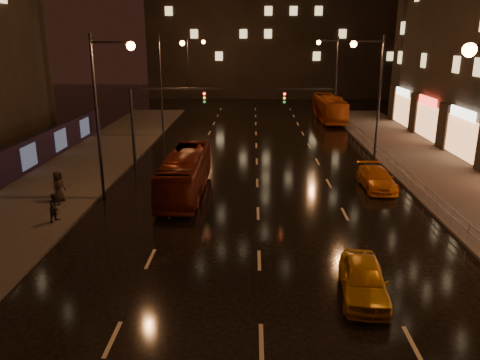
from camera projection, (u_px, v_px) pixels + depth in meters
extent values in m
plane|color=black|center=(257.00, 168.00, 36.62)|extent=(140.00, 140.00, 0.00)
cube|color=#38332D|center=(61.00, 184.00, 32.17)|extent=(7.00, 70.00, 0.15)
cube|color=#38332D|center=(458.00, 188.00, 31.45)|extent=(7.00, 70.00, 0.15)
cylinder|color=black|center=(133.00, 128.00, 35.98)|extent=(0.22, 0.22, 6.20)
cube|color=black|center=(231.00, 89.00, 34.91)|extent=(15.20, 0.14, 0.14)
cube|color=black|center=(204.00, 98.00, 35.15)|extent=(0.32, 0.18, 0.95)
cube|color=black|center=(284.00, 98.00, 34.99)|extent=(0.32, 0.18, 0.95)
sphere|color=#FF1E19|center=(204.00, 94.00, 34.95)|extent=(0.18, 0.18, 0.18)
sphere|color=orange|center=(469.00, 50.00, 16.51)|extent=(0.50, 0.50, 0.50)
cylinder|color=#99999E|center=(336.00, 113.00, 59.13)|extent=(0.04, 0.04, 1.00)
cube|color=#99999E|center=(397.00, 162.00, 34.12)|extent=(0.05, 56.00, 0.05)
cube|color=#99999E|center=(396.00, 167.00, 34.23)|extent=(0.05, 56.00, 0.05)
imported|color=#57190C|center=(185.00, 174.00, 30.09)|extent=(2.39, 9.86, 2.74)
imported|color=#A64710|center=(329.00, 108.00, 57.30)|extent=(2.82, 11.09, 3.07)
imported|color=#C08312|center=(363.00, 279.00, 18.12)|extent=(2.16, 4.44, 1.46)
imported|color=orange|center=(376.00, 179.00, 31.39)|extent=(2.02, 4.76, 1.37)
imported|color=black|center=(55.00, 207.00, 25.27)|extent=(0.83, 0.93, 1.59)
imported|color=black|center=(58.00, 186.00, 28.35)|extent=(0.85, 1.07, 1.91)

